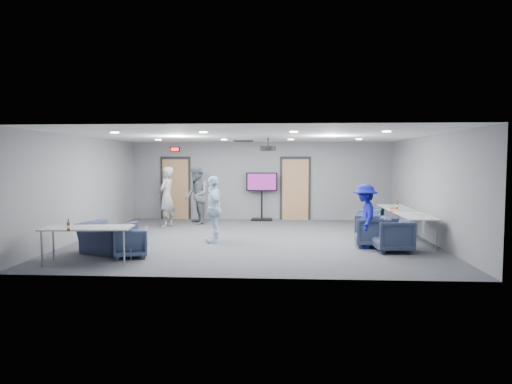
# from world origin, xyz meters

# --- Properties ---
(floor) EXTENTS (9.00, 9.00, 0.00)m
(floor) POSITION_xyz_m (0.00, 0.00, 0.00)
(floor) COLOR #3A3D42
(floor) RESTS_ON ground
(ceiling) EXTENTS (9.00, 9.00, 0.00)m
(ceiling) POSITION_xyz_m (0.00, 0.00, 2.70)
(ceiling) COLOR white
(ceiling) RESTS_ON wall_back
(wall_back) EXTENTS (9.00, 0.02, 2.70)m
(wall_back) POSITION_xyz_m (0.00, 4.00, 1.35)
(wall_back) COLOR slate
(wall_back) RESTS_ON floor
(wall_front) EXTENTS (9.00, 0.02, 2.70)m
(wall_front) POSITION_xyz_m (0.00, -4.00, 1.35)
(wall_front) COLOR slate
(wall_front) RESTS_ON floor
(wall_left) EXTENTS (0.02, 8.00, 2.70)m
(wall_left) POSITION_xyz_m (-4.50, 0.00, 1.35)
(wall_left) COLOR slate
(wall_left) RESTS_ON floor
(wall_right) EXTENTS (0.02, 8.00, 2.70)m
(wall_right) POSITION_xyz_m (4.50, 0.00, 1.35)
(wall_right) COLOR slate
(wall_right) RESTS_ON floor
(door_left) EXTENTS (1.06, 0.17, 2.24)m
(door_left) POSITION_xyz_m (-3.00, 3.95, 1.07)
(door_left) COLOR black
(door_left) RESTS_ON wall_back
(door_right) EXTENTS (1.06, 0.17, 2.24)m
(door_right) POSITION_xyz_m (1.20, 3.95, 1.07)
(door_right) COLOR black
(door_right) RESTS_ON wall_back
(exit_sign) EXTENTS (0.32, 0.08, 0.16)m
(exit_sign) POSITION_xyz_m (-3.00, 3.93, 2.45)
(exit_sign) COLOR black
(exit_sign) RESTS_ON wall_back
(hvac_diffuser) EXTENTS (0.60, 0.60, 0.03)m
(hvac_diffuser) POSITION_xyz_m (-0.50, 2.80, 2.69)
(hvac_diffuser) COLOR black
(hvac_diffuser) RESTS_ON ceiling
(downlights) EXTENTS (6.18, 3.78, 0.02)m
(downlights) POSITION_xyz_m (0.00, 0.00, 2.68)
(downlights) COLOR white
(downlights) RESTS_ON ceiling
(person_a) EXTENTS (0.59, 0.76, 1.87)m
(person_a) POSITION_xyz_m (-2.83, 2.02, 0.93)
(person_a) COLOR gray
(person_a) RESTS_ON floor
(person_b) EXTENTS (1.00, 1.11, 1.88)m
(person_b) POSITION_xyz_m (-2.03, 2.70, 0.94)
(person_b) COLOR slate
(person_b) RESTS_ON floor
(person_c) EXTENTS (0.67, 1.06, 1.68)m
(person_c) POSITION_xyz_m (-0.97, -0.52, 0.84)
(person_c) COLOR #C4E2FC
(person_c) RESTS_ON floor
(person_d) EXTENTS (0.61, 1.01, 1.51)m
(person_d) POSITION_xyz_m (2.70, -1.08, 0.76)
(person_d) COLOR #181B9F
(person_d) RESTS_ON floor
(chair_right_a) EXTENTS (0.94, 0.93, 0.67)m
(chair_right_a) POSITION_xyz_m (3.35, 1.78, 0.33)
(chair_right_a) COLOR #3B5066
(chair_right_a) RESTS_ON floor
(chair_right_b) EXTENTS (0.86, 0.84, 0.73)m
(chair_right_b) POSITION_xyz_m (2.90, -0.88, 0.36)
(chair_right_b) COLOR #36425E
(chair_right_b) RESTS_ON floor
(chair_right_c) EXTENTS (0.86, 0.84, 0.74)m
(chair_right_c) POSITION_xyz_m (3.25, -1.47, 0.37)
(chair_right_c) COLOR #343F5B
(chair_right_c) RESTS_ON floor
(chair_front_a) EXTENTS (0.84, 0.85, 0.63)m
(chair_front_a) POSITION_xyz_m (-2.47, -2.40, 0.32)
(chair_front_a) COLOR #3B4967
(chair_front_a) RESTS_ON floor
(chair_front_b) EXTENTS (1.33, 1.25, 0.69)m
(chair_front_b) POSITION_xyz_m (-3.16, -2.00, 0.34)
(chair_front_b) COLOR #333A58
(chair_front_b) RESTS_ON floor
(table_right_a) EXTENTS (0.72, 1.74, 0.73)m
(table_right_a) POSITION_xyz_m (4.00, 1.31, 0.68)
(table_right_a) COLOR #A2A5A7
(table_right_a) RESTS_ON floor
(table_right_b) EXTENTS (0.71, 1.70, 0.73)m
(table_right_b) POSITION_xyz_m (4.00, -0.59, 0.68)
(table_right_b) COLOR #A2A5A7
(table_right_b) RESTS_ON floor
(table_front_left) EXTENTS (1.81, 0.90, 0.73)m
(table_front_left) POSITION_xyz_m (-3.16, -3.00, 0.68)
(table_front_left) COLOR #A2A5A7
(table_front_left) RESTS_ON floor
(bottle_front) EXTENTS (0.06, 0.06, 0.24)m
(bottle_front) POSITION_xyz_m (-3.28, -3.53, 0.82)
(bottle_front) COLOR #603910
(bottle_front) RESTS_ON table_front_left
(bottle_right) EXTENTS (0.06, 0.06, 0.25)m
(bottle_right) POSITION_xyz_m (3.92, 0.85, 0.82)
(bottle_right) COLOR #603910
(bottle_right) RESTS_ON table_right_a
(snack_box) EXTENTS (0.20, 0.16, 0.04)m
(snack_box) POSITION_xyz_m (3.79, 0.82, 0.75)
(snack_box) COLOR #B44F2D
(snack_box) RESTS_ON table_right_a
(wrapper) EXTENTS (0.26, 0.21, 0.05)m
(wrapper) POSITION_xyz_m (4.07, -0.60, 0.76)
(wrapper) COLOR silver
(wrapper) RESTS_ON table_right_b
(tv_stand) EXTENTS (1.08, 0.51, 1.65)m
(tv_stand) POSITION_xyz_m (0.05, 3.75, 0.93)
(tv_stand) COLOR black
(tv_stand) RESTS_ON floor
(projector) EXTENTS (0.44, 0.41, 0.36)m
(projector) POSITION_xyz_m (0.35, 0.93, 2.40)
(projector) COLOR black
(projector) RESTS_ON ceiling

